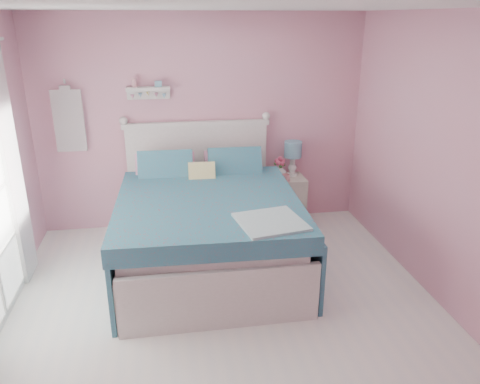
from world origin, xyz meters
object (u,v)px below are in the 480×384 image
object	(u,v)px
table_lamp	(293,152)
teacup	(286,178)
vase	(280,171)
nightstand	(286,200)
bed	(207,227)

from	to	relation	value
table_lamp	teacup	xyz separation A→B (m)	(-0.14, -0.21, -0.27)
vase	table_lamp	bearing A→B (deg)	17.96
nightstand	table_lamp	xyz separation A→B (m)	(0.08, 0.08, 0.62)
bed	teacup	size ratio (longest dim) A/B	22.30
teacup	bed	bearing A→B (deg)	-143.20
bed	vase	distance (m)	1.41
nightstand	bed	bearing A→B (deg)	-140.44
bed	table_lamp	world-z (taller)	bed
vase	teacup	size ratio (longest dim) A/B	1.64
nightstand	vase	xyz separation A→B (m)	(-0.10, 0.02, 0.40)
nightstand	vase	world-z (taller)	vase
nightstand	teacup	distance (m)	0.38
nightstand	teacup	size ratio (longest dim) A/B	5.97
table_lamp	vase	distance (m)	0.29
nightstand	table_lamp	size ratio (longest dim) A/B	1.41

